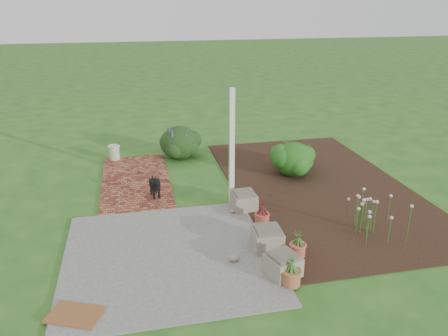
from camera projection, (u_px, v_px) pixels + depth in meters
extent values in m
plane|color=#245B1C|center=(219.00, 206.00, 9.33)|extent=(80.00, 80.00, 0.00)
cube|color=#5D5D5B|center=(168.00, 256.00, 7.48)|extent=(3.50, 3.50, 0.04)
cube|color=#5C221D|center=(136.00, 180.00, 10.58)|extent=(1.60, 3.50, 0.04)
cube|color=black|center=(318.00, 186.00, 10.27)|extent=(4.00, 7.00, 0.03)
cube|color=white|center=(232.00, 148.00, 9.03)|extent=(0.10, 0.10, 2.50)
cube|color=gray|center=(283.00, 265.00, 6.89)|extent=(0.60, 0.60, 0.32)
cube|color=#78685C|center=(267.00, 239.00, 7.63)|extent=(0.52, 0.52, 0.33)
cube|color=#776E58|center=(244.00, 201.00, 9.09)|extent=(0.50, 0.50, 0.32)
cube|color=brown|center=(75.00, 315.00, 6.04)|extent=(0.86, 0.73, 0.02)
cube|color=black|center=(155.00, 185.00, 9.60)|extent=(0.23, 0.40, 0.17)
cylinder|color=black|center=(154.00, 195.00, 9.53)|extent=(0.05, 0.05, 0.19)
cylinder|color=black|center=(159.00, 194.00, 9.57)|extent=(0.05, 0.05, 0.19)
cylinder|color=black|center=(151.00, 190.00, 9.76)|extent=(0.05, 0.05, 0.19)
cylinder|color=black|center=(156.00, 190.00, 9.80)|extent=(0.05, 0.05, 0.19)
sphere|color=black|center=(157.00, 183.00, 9.35)|extent=(0.16, 0.16, 0.16)
cone|color=black|center=(152.00, 177.00, 9.73)|extent=(0.08, 0.12, 0.14)
cylinder|color=#BEB29D|center=(114.00, 153.00, 11.87)|extent=(0.37, 0.37, 0.38)
ellipsoid|color=#1C410F|center=(293.00, 158.00, 10.79)|extent=(1.29, 1.29, 0.84)
cylinder|color=#9E4435|center=(262.00, 218.00, 8.49)|extent=(0.36, 0.36, 0.23)
cylinder|color=#B84A3E|center=(298.00, 250.00, 7.43)|extent=(0.33, 0.33, 0.22)
cylinder|color=#A05E36|center=(291.00, 277.00, 6.67)|extent=(0.35, 0.35, 0.25)
ellipsoid|color=black|center=(180.00, 142.00, 12.02)|extent=(1.10, 1.10, 0.92)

